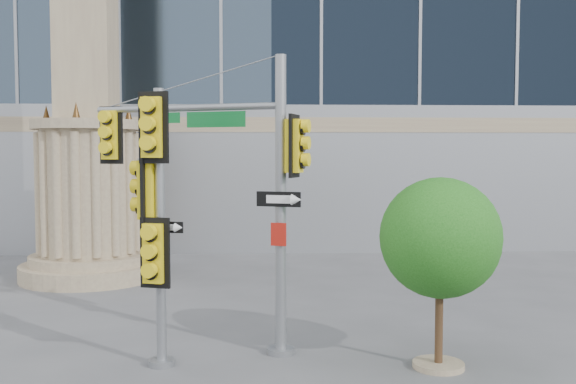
{
  "coord_description": "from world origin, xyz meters",
  "views": [
    {
      "loc": [
        -0.58,
        -11.88,
        4.05
      ],
      "look_at": [
        0.09,
        2.0,
        3.21
      ],
      "focal_mm": 40.0,
      "sensor_mm": 36.0,
      "label": 1
    }
  ],
  "objects": [
    {
      "name": "street_tree",
      "position": [
        2.88,
        -0.12,
        2.38
      ],
      "size": [
        2.32,
        2.26,
        3.61
      ],
      "color": "gray",
      "rests_on": "ground"
    },
    {
      "name": "ground",
      "position": [
        0.0,
        0.0,
        0.0
      ],
      "size": [
        120.0,
        120.0,
        0.0
      ],
      "primitive_type": "plane",
      "color": "#545456",
      "rests_on": "ground"
    },
    {
      "name": "monument",
      "position": [
        -6.0,
        9.0,
        5.52
      ],
      "size": [
        4.4,
        4.4,
        16.6
      ],
      "color": "gray",
      "rests_on": "ground"
    },
    {
      "name": "main_signal_pole",
      "position": [
        -1.12,
        1.25,
        3.72
      ],
      "size": [
        4.43,
        2.04,
        6.0
      ],
      "rotation": [
        0.0,
        0.0,
        -0.37
      ],
      "color": "slate",
      "rests_on": "ground"
    },
    {
      "name": "secondary_signal_pole",
      "position": [
        -2.5,
        0.14,
        3.09
      ],
      "size": [
        0.91,
        0.83,
        5.26
      ],
      "rotation": [
        0.0,
        0.0,
        -0.3
      ],
      "color": "slate",
      "rests_on": "ground"
    }
  ]
}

